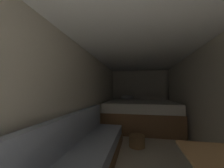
% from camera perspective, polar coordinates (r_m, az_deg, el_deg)
% --- Properties ---
extents(ground_plane, '(7.58, 7.58, 0.00)m').
position_cam_1_polar(ground_plane, '(2.80, 13.41, -27.40)').
color(ground_plane, beige).
extents(wall_back, '(2.34, 0.05, 2.00)m').
position_cam_1_polar(wall_back, '(5.36, 12.20, -4.67)').
color(wall_back, beige).
rests_on(wall_back, ground).
extents(wall_left, '(0.05, 5.58, 2.00)m').
position_cam_1_polar(wall_left, '(2.77, -11.49, -6.29)').
color(wall_left, beige).
rests_on(wall_left, ground).
extents(wall_right, '(0.05, 5.58, 2.00)m').
position_cam_1_polar(wall_right, '(2.83, 37.14, -5.67)').
color(wall_right, beige).
rests_on(wall_right, ground).
extents(ceiling_slab, '(2.34, 5.58, 0.05)m').
position_cam_1_polar(ceiling_slab, '(2.69, 12.86, 15.76)').
color(ceiling_slab, white).
rests_on(ceiling_slab, wall_left).
extents(bed, '(2.12, 1.98, 0.99)m').
position_cam_1_polar(bed, '(4.37, 12.45, -12.86)').
color(bed, brown).
rests_on(bed, ground).
extents(sofa_left, '(0.67, 2.79, 0.81)m').
position_cam_1_polar(sofa_left, '(2.00, -13.52, -29.82)').
color(sofa_left, olive).
rests_on(sofa_left, ground).
extents(wicker_basket, '(0.33, 0.33, 0.23)m').
position_cam_1_polar(wicker_basket, '(2.96, 11.03, -23.62)').
color(wicker_basket, olive).
rests_on(wicker_basket, ground).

